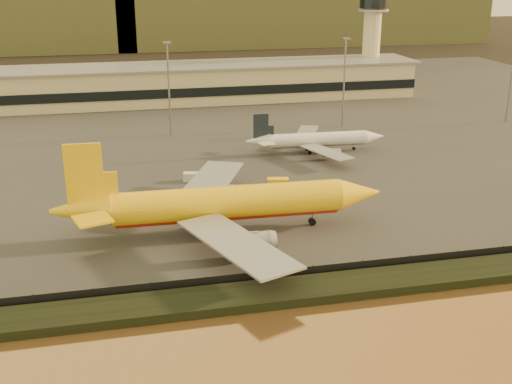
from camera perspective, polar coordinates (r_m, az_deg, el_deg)
ground at (r=108.88m, az=1.92°, el=-4.90°), size 900.00×900.00×0.00m
embankment at (r=93.95m, az=4.58°, el=-8.70°), size 320.00×7.00×1.40m
tarmac at (r=197.65m, az=-5.10°, el=6.34°), size 320.00×220.00×0.20m
perimeter_fence at (r=97.06m, az=3.89°, el=-7.30°), size 300.00×0.05×2.20m
terminal_building at (r=224.96m, az=-9.96°, el=9.34°), size 202.00×25.00×12.60m
control_tower at (r=247.18m, az=10.27°, el=13.84°), size 11.20×11.20×35.50m
apron_light_masts at (r=177.95m, az=0.53°, el=10.07°), size 152.20×12.20×25.40m
dhl_cargo_jet at (r=112.56m, az=-3.00°, el=-1.10°), size 58.30×57.21×17.45m
white_narrowbody_jet at (r=162.95m, az=5.35°, el=4.62°), size 35.95×35.09×10.34m
gse_vehicle_yellow at (r=136.48m, az=1.97°, el=0.81°), size 4.86×2.96×2.04m
gse_vehicle_white at (r=141.31m, az=-5.62°, el=1.35°), size 4.50×2.84×1.87m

